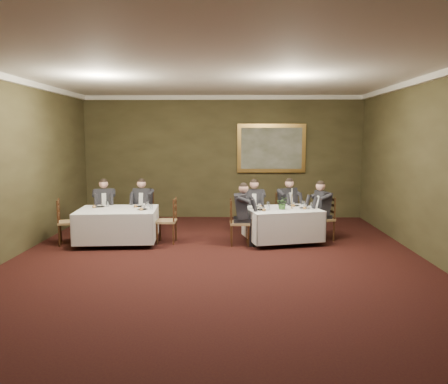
{
  "coord_description": "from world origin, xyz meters",
  "views": [
    {
      "loc": [
        0.28,
        -7.61,
        2.35
      ],
      "look_at": [
        0.09,
        1.8,
        1.15
      ],
      "focal_mm": 35.0,
      "sensor_mm": 36.0,
      "label": 1
    }
  ],
  "objects_px": {
    "chair_main_backright": "(286,222)",
    "chair_sec_backright": "(144,223)",
    "chair_sec_backleft": "(105,223)",
    "table_second": "(118,223)",
    "chair_main_backleft": "(254,224)",
    "diner_main_backright": "(287,213)",
    "chair_sec_endright": "(167,230)",
    "centerpiece": "(283,203)",
    "chair_sec_endleft": "(68,231)",
    "painting": "(271,148)",
    "table_main": "(282,223)",
    "diner_main_endleft": "(240,222)",
    "diner_main_backleft": "(254,214)",
    "diner_main_endright": "(323,218)",
    "chair_main_endleft": "(239,232)",
    "chair_main_endright": "(323,228)",
    "diner_sec_backleft": "(105,214)",
    "candlestick": "(292,201)"
  },
  "relations": [
    {
      "from": "table_main",
      "to": "diner_main_backleft",
      "type": "height_order",
      "value": "diner_main_backleft"
    },
    {
      "from": "chair_sec_backright",
      "to": "chair_main_endleft",
      "type": "bearing_deg",
      "value": 164.55
    },
    {
      "from": "table_second",
      "to": "diner_main_backleft",
      "type": "xyz_separation_m",
      "value": [
        3.04,
        0.82,
        0.06
      ]
    },
    {
      "from": "diner_main_endright",
      "to": "chair_sec_backleft",
      "type": "bearing_deg",
      "value": 68.34
    },
    {
      "from": "chair_sec_backleft",
      "to": "chair_sec_backright",
      "type": "distance_m",
      "value": 0.92
    },
    {
      "from": "table_main",
      "to": "chair_sec_backright",
      "type": "bearing_deg",
      "value": 166.88
    },
    {
      "from": "table_second",
      "to": "chair_sec_endleft",
      "type": "relative_size",
      "value": 1.81
    },
    {
      "from": "chair_main_backleft",
      "to": "diner_main_backleft",
      "type": "xyz_separation_m",
      "value": [
        0.0,
        -0.01,
        0.23
      ]
    },
    {
      "from": "table_second",
      "to": "chair_sec_endright",
      "type": "relative_size",
      "value": 1.81
    },
    {
      "from": "table_second",
      "to": "chair_sec_backright",
      "type": "bearing_deg",
      "value": 66.94
    },
    {
      "from": "candlestick",
      "to": "painting",
      "type": "bearing_deg",
      "value": 94.05
    },
    {
      "from": "chair_main_backright",
      "to": "chair_sec_backleft",
      "type": "height_order",
      "value": "same"
    },
    {
      "from": "painting",
      "to": "diner_main_endleft",
      "type": "bearing_deg",
      "value": -106.34
    },
    {
      "from": "chair_main_backleft",
      "to": "diner_main_endleft",
      "type": "xyz_separation_m",
      "value": [
        -0.35,
        -0.92,
        0.23
      ]
    },
    {
      "from": "table_second",
      "to": "diner_main_endleft",
      "type": "bearing_deg",
      "value": -1.87
    },
    {
      "from": "table_second",
      "to": "diner_sec_backleft",
      "type": "bearing_deg",
      "value": 122.56
    },
    {
      "from": "diner_main_backright",
      "to": "diner_main_endright",
      "type": "bearing_deg",
      "value": 111.33
    },
    {
      "from": "diner_main_endleft",
      "to": "diner_main_endright",
      "type": "distance_m",
      "value": 1.96
    },
    {
      "from": "diner_main_backright",
      "to": "chair_sec_endright",
      "type": "bearing_deg",
      "value": -9.49
    },
    {
      "from": "diner_main_endleft",
      "to": "chair_sec_endright",
      "type": "height_order",
      "value": "diner_main_endleft"
    },
    {
      "from": "chair_sec_endright",
      "to": "diner_main_endleft",
      "type": "bearing_deg",
      "value": -95.45
    },
    {
      "from": "chair_main_backright",
      "to": "chair_main_endright",
      "type": "relative_size",
      "value": 1.0
    },
    {
      "from": "chair_main_endright",
      "to": "painting",
      "type": "distance_m",
      "value": 3.38
    },
    {
      "from": "diner_main_backright",
      "to": "chair_sec_endleft",
      "type": "height_order",
      "value": "diner_main_backright"
    },
    {
      "from": "chair_sec_endleft",
      "to": "diner_sec_backleft",
      "type": "bearing_deg",
      "value": 131.59
    },
    {
      "from": "diner_main_endright",
      "to": "candlestick",
      "type": "bearing_deg",
      "value": 88.37
    },
    {
      "from": "diner_main_endright",
      "to": "diner_sec_backleft",
      "type": "relative_size",
      "value": 1.0
    },
    {
      "from": "chair_sec_endleft",
      "to": "diner_main_endleft",
      "type": "bearing_deg",
      "value": 72.61
    },
    {
      "from": "chair_main_backleft",
      "to": "painting",
      "type": "xyz_separation_m",
      "value": [
        0.6,
        2.32,
        1.73
      ]
    },
    {
      "from": "diner_main_backleft",
      "to": "chair_sec_endleft",
      "type": "distance_m",
      "value": 4.22
    },
    {
      "from": "chair_main_endright",
      "to": "chair_sec_backleft",
      "type": "bearing_deg",
      "value": 68.39
    },
    {
      "from": "chair_sec_backright",
      "to": "centerpiece",
      "type": "distance_m",
      "value": 3.41
    },
    {
      "from": "diner_main_backright",
      "to": "chair_sec_backright",
      "type": "bearing_deg",
      "value": -26.31
    },
    {
      "from": "chair_main_endleft",
      "to": "centerpiece",
      "type": "relative_size",
      "value": 3.4
    },
    {
      "from": "chair_sec_backright",
      "to": "chair_sec_endleft",
      "type": "height_order",
      "value": "same"
    },
    {
      "from": "chair_main_backright",
      "to": "candlestick",
      "type": "bearing_deg",
      "value": 62.08
    },
    {
      "from": "diner_main_backleft",
      "to": "chair_main_backright",
      "type": "distance_m",
      "value": 0.87
    },
    {
      "from": "table_main",
      "to": "diner_main_endleft",
      "type": "bearing_deg",
      "value": -165.7
    },
    {
      "from": "chair_main_backright",
      "to": "chair_sec_backright",
      "type": "height_order",
      "value": "same"
    },
    {
      "from": "table_main",
      "to": "chair_main_endright",
      "type": "relative_size",
      "value": 1.82
    },
    {
      "from": "chair_main_endleft",
      "to": "diner_main_endright",
      "type": "relative_size",
      "value": 0.74
    },
    {
      "from": "diner_main_endleft",
      "to": "chair_sec_endleft",
      "type": "distance_m",
      "value": 3.77
    },
    {
      "from": "diner_sec_backleft",
      "to": "chair_sec_endleft",
      "type": "xyz_separation_m",
      "value": [
        -0.55,
        -0.92,
        -0.23
      ]
    },
    {
      "from": "diner_main_endleft",
      "to": "candlestick",
      "type": "relative_size",
      "value": 2.9
    },
    {
      "from": "chair_sec_backright",
      "to": "centerpiece",
      "type": "bearing_deg",
      "value": 173.18
    },
    {
      "from": "diner_main_backright",
      "to": "diner_sec_backleft",
      "type": "distance_m",
      "value": 4.38
    },
    {
      "from": "chair_main_backright",
      "to": "chair_sec_backright",
      "type": "relative_size",
      "value": 1.0
    },
    {
      "from": "centerpiece",
      "to": "chair_sec_endleft",
      "type": "bearing_deg",
      "value": -178.33
    },
    {
      "from": "painting",
      "to": "chair_main_backright",
      "type": "bearing_deg",
      "value": -84.45
    },
    {
      "from": "table_second",
      "to": "chair_main_backleft",
      "type": "xyz_separation_m",
      "value": [
        3.04,
        0.83,
        -0.17
      ]
    }
  ]
}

